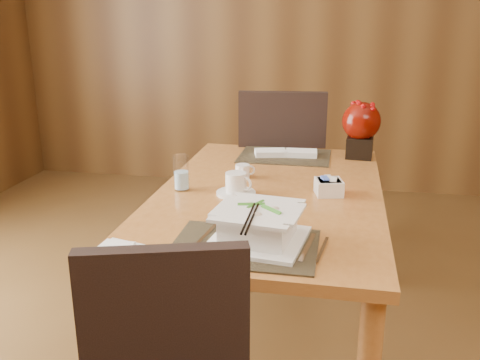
% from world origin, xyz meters
% --- Properties ---
extents(back_wall, '(5.00, 0.02, 2.80)m').
position_xyz_m(back_wall, '(0.00, 3.00, 1.40)').
color(back_wall, brown).
rests_on(back_wall, ground).
extents(dining_table, '(0.90, 1.50, 0.75)m').
position_xyz_m(dining_table, '(0.00, 0.60, 0.65)').
color(dining_table, '#B67032').
rests_on(dining_table, ground).
extents(placemat_near, '(0.45, 0.33, 0.01)m').
position_xyz_m(placemat_near, '(0.00, 0.05, 0.75)').
color(placemat_near, black).
rests_on(placemat_near, dining_table).
extents(placemat_far, '(0.45, 0.33, 0.01)m').
position_xyz_m(placemat_far, '(0.00, 1.15, 0.75)').
color(placemat_far, black).
rests_on(placemat_far, dining_table).
extents(soup_setting, '(0.32, 0.32, 0.12)m').
position_xyz_m(soup_setting, '(0.04, 0.09, 0.81)').
color(soup_setting, white).
rests_on(soup_setting, dining_table).
extents(coffee_cup, '(0.16, 0.16, 0.09)m').
position_xyz_m(coffee_cup, '(-0.13, 0.53, 0.79)').
color(coffee_cup, white).
rests_on(coffee_cup, dining_table).
extents(water_glass, '(0.07, 0.07, 0.14)m').
position_xyz_m(water_glass, '(-0.35, 0.55, 0.82)').
color(water_glass, white).
rests_on(water_glass, dining_table).
extents(creamer_jug, '(0.10, 0.10, 0.06)m').
position_xyz_m(creamer_jug, '(-0.14, 0.76, 0.78)').
color(creamer_jug, white).
rests_on(creamer_jug, dining_table).
extents(sugar_caddy, '(0.12, 0.12, 0.06)m').
position_xyz_m(sugar_caddy, '(0.24, 0.60, 0.78)').
color(sugar_caddy, white).
rests_on(sugar_caddy, dining_table).
extents(berry_decor, '(0.19, 0.19, 0.28)m').
position_xyz_m(berry_decor, '(0.37, 1.21, 0.91)').
color(berry_decor, black).
rests_on(berry_decor, dining_table).
extents(napkins_far, '(0.32, 0.15, 0.03)m').
position_xyz_m(napkins_far, '(0.02, 1.15, 0.77)').
color(napkins_far, white).
rests_on(napkins_far, dining_table).
extents(bread_plate, '(0.18, 0.18, 0.01)m').
position_xyz_m(bread_plate, '(-0.37, -0.07, 0.75)').
color(bread_plate, white).
rests_on(bread_plate, dining_table).
extents(far_chair, '(0.54, 0.54, 1.05)m').
position_xyz_m(far_chair, '(-0.05, 1.48, 0.59)').
color(far_chair, black).
rests_on(far_chair, ground).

